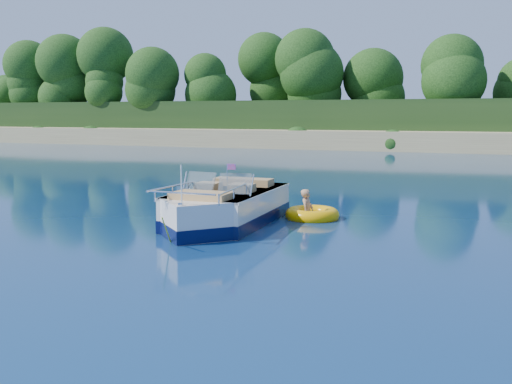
{
  "coord_description": "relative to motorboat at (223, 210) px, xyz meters",
  "views": [
    {
      "loc": [
        6.17,
        -9.56,
        2.85
      ],
      "look_at": [
        0.87,
        3.96,
        0.85
      ],
      "focal_mm": 40.0,
      "sensor_mm": 36.0,
      "label": 1
    }
  ],
  "objects": [
    {
      "name": "treeline",
      "position": [
        -0.08,
        37.46,
        5.16
      ],
      "size": [
        150.0,
        7.12,
        8.19
      ],
      "color": "black",
      "rests_on": "ground"
    },
    {
      "name": "shoreline",
      "position": [
        -0.12,
        60.22,
        0.59
      ],
      "size": [
        170.0,
        59.0,
        6.0
      ],
      "color": "#978457",
      "rests_on": "ground"
    },
    {
      "name": "ground",
      "position": [
        -0.12,
        -3.55,
        -0.38
      ],
      "size": [
        160.0,
        160.0,
        0.0
      ],
      "primitive_type": "plane",
      "color": "#0A1F4B",
      "rests_on": "ground"
    },
    {
      "name": "boy",
      "position": [
        1.75,
        1.73,
        -0.38
      ],
      "size": [
        0.32,
        0.71,
        1.4
      ],
      "primitive_type": "imported",
      "rotation": [
        0.0,
        -0.17,
        1.57
      ],
      "color": "tan",
      "rests_on": "ground"
    },
    {
      "name": "motorboat",
      "position": [
        0.0,
        0.0,
        0.0
      ],
      "size": [
        2.22,
        5.96,
        1.98
      ],
      "rotation": [
        0.0,
        0.0,
        0.02
      ],
      "color": "white",
      "rests_on": "ground"
    },
    {
      "name": "tow_tube",
      "position": [
        1.87,
        1.77,
        -0.28
      ],
      "size": [
        1.94,
        1.94,
        0.39
      ],
      "rotation": [
        0.0,
        0.0,
        0.39
      ],
      "color": "#FDAF04",
      "rests_on": "ground"
    }
  ]
}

